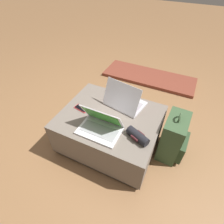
# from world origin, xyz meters

# --- Properties ---
(ground_plane) EXTENTS (14.00, 14.00, 0.00)m
(ground_plane) POSITION_xyz_m (0.00, 0.00, 0.00)
(ground_plane) COLOR olive
(ottoman) EXTENTS (0.90, 0.73, 0.39)m
(ottoman) POSITION_xyz_m (0.00, 0.00, 0.20)
(ottoman) COLOR #3D3832
(ottoman) RESTS_ON ground_plane
(laptop_near) EXTENTS (0.35, 0.24, 0.22)m
(laptop_near) POSITION_xyz_m (0.00, -0.18, 0.44)
(laptop_near) COLOR silver
(laptop_near) RESTS_ON ottoman
(laptop_far) EXTENTS (0.40, 0.32, 0.26)m
(laptop_far) POSITION_xyz_m (0.06, 0.19, 0.45)
(laptop_far) COLOR silver
(laptop_far) RESTS_ON ottoman
(cell_phone) EXTENTS (0.14, 0.08, 0.01)m
(cell_phone) POSITION_xyz_m (-0.29, -0.03, 0.40)
(cell_phone) COLOR red
(cell_phone) RESTS_ON ottoman
(backpack) EXTENTS (0.24, 0.32, 0.53)m
(backpack) POSITION_xyz_m (0.58, 0.15, 0.22)
(backpack) COLOR #385133
(backpack) RESTS_ON ground_plane
(wrist_brace) EXTENTS (0.21, 0.14, 0.07)m
(wrist_brace) POSITION_xyz_m (0.31, -0.14, 0.43)
(wrist_brace) COLOR black
(wrist_brace) RESTS_ON ottoman
(fireplace_hearth) EXTENTS (1.40, 0.50, 0.04)m
(fireplace_hearth) POSITION_xyz_m (0.00, 1.39, 0.02)
(fireplace_hearth) COLOR brown
(fireplace_hearth) RESTS_ON ground_plane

